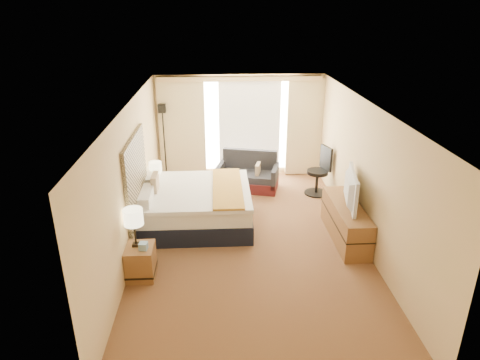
{
  "coord_description": "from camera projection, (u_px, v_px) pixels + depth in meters",
  "views": [
    {
      "loc": [
        -0.58,
        -7.09,
        4.17
      ],
      "look_at": [
        -0.16,
        0.4,
        1.09
      ],
      "focal_mm": 32.0,
      "sensor_mm": 36.0,
      "label": 1
    }
  ],
  "objects": [
    {
      "name": "lamp_left",
      "position": [
        133.0,
        218.0,
        6.73
      ],
      "size": [
        0.31,
        0.31,
        0.66
      ],
      "color": "black",
      "rests_on": "nightstand_left"
    },
    {
      "name": "wall_back",
      "position": [
        240.0,
        126.0,
        10.9
      ],
      "size": [
        4.2,
        0.02,
        2.6
      ],
      "primitive_type": "cube",
      "color": "#E9BD8E",
      "rests_on": "ground"
    },
    {
      "name": "window",
      "position": [
        249.0,
        126.0,
        10.88
      ],
      "size": [
        2.3,
        0.02,
        2.3
      ],
      "primitive_type": "cube",
      "color": "white",
      "rests_on": "wall_back"
    },
    {
      "name": "floor_lamp",
      "position": [
        163.0,
        127.0,
        10.54
      ],
      "size": [
        0.25,
        0.25,
        1.94
      ],
      "color": "black",
      "rests_on": "floor"
    },
    {
      "name": "loveseat",
      "position": [
        248.0,
        176.0,
        10.41
      ],
      "size": [
        1.58,
        1.1,
        0.9
      ],
      "rotation": [
        0.0,
        0.0,
        -0.25
      ],
      "color": "#531718",
      "rests_on": "floor"
    },
    {
      "name": "telephone",
      "position": [
        162.0,
        182.0,
        9.35
      ],
      "size": [
        0.2,
        0.17,
        0.07
      ],
      "primitive_type": "cube",
      "rotation": [
        0.0,
        0.0,
        0.27
      ],
      "color": "black",
      "rests_on": "nightstand_right"
    },
    {
      "name": "wall_left",
      "position": [
        132.0,
        180.0,
        7.56
      ],
      "size": [
        0.02,
        7.0,
        2.6
      ],
      "primitive_type": "cube",
      "color": "#E9BD8E",
      "rests_on": "ground"
    },
    {
      "name": "nightstand_left",
      "position": [
        141.0,
        262.0,
        6.99
      ],
      "size": [
        0.45,
        0.52,
        0.55
      ],
      "primitive_type": "cube",
      "color": "brown",
      "rests_on": "floor"
    },
    {
      "name": "wall_right",
      "position": [
        365.0,
        175.0,
        7.77
      ],
      "size": [
        0.02,
        7.0,
        2.6
      ],
      "primitive_type": "cube",
      "color": "#E9BD8E",
      "rests_on": "ground"
    },
    {
      "name": "wall_front",
      "position": [
        276.0,
        303.0,
        4.43
      ],
      "size": [
        4.2,
        0.02,
        2.6
      ],
      "primitive_type": "cube",
      "color": "#E9BD8E",
      "rests_on": "ground"
    },
    {
      "name": "television",
      "position": [
        346.0,
        189.0,
        7.87
      ],
      "size": [
        0.37,
        1.16,
        0.66
      ],
      "primitive_type": "imported",
      "rotation": [
        0.0,
        0.0,
        1.38
      ],
      "color": "black",
      "rests_on": "media_dresser"
    },
    {
      "name": "nightstand_right",
      "position": [
        159.0,
        198.0,
        9.3
      ],
      "size": [
        0.45,
        0.52,
        0.55
      ],
      "primitive_type": "cube",
      "color": "brown",
      "rests_on": "floor"
    },
    {
      "name": "floor",
      "position": [
        250.0,
        240.0,
        8.16
      ],
      "size": [
        4.2,
        7.0,
        0.02
      ],
      "primitive_type": "cube",
      "color": "#552218",
      "rests_on": "ground"
    },
    {
      "name": "lamp_right",
      "position": [
        155.0,
        168.0,
        9.02
      ],
      "size": [
        0.26,
        0.26,
        0.56
      ],
      "color": "black",
      "rests_on": "nightstand_right"
    },
    {
      "name": "media_dresser",
      "position": [
        346.0,
        222.0,
        8.12
      ],
      "size": [
        0.5,
        1.8,
        0.7
      ],
      "primitive_type": "cube",
      "color": "brown",
      "rests_on": "floor"
    },
    {
      "name": "tissue_box",
      "position": [
        143.0,
        246.0,
        6.8
      ],
      "size": [
        0.14,
        0.14,
        0.12
      ],
      "primitive_type": "cube",
      "rotation": [
        0.0,
        0.0,
        -0.1
      ],
      "color": "#7CA2C0",
      "rests_on": "nightstand_left"
    },
    {
      "name": "bed",
      "position": [
        195.0,
        205.0,
        8.69
      ],
      "size": [
        2.22,
        2.03,
        1.08
      ],
      "color": "black",
      "rests_on": "floor"
    },
    {
      "name": "desk_chair",
      "position": [
        320.0,
        173.0,
        10.01
      ],
      "size": [
        0.57,
        0.56,
        1.15
      ],
      "rotation": [
        0.0,
        0.0,
        0.3
      ],
      "color": "black",
      "rests_on": "floor"
    },
    {
      "name": "headboard",
      "position": [
        136.0,
        177.0,
        7.75
      ],
      "size": [
        0.06,
        1.85,
        1.5
      ],
      "primitive_type": "cube",
      "color": "black",
      "rests_on": "wall_left"
    },
    {
      "name": "ceiling",
      "position": [
        251.0,
        106.0,
        7.17
      ],
      "size": [
        4.2,
        7.0,
        0.02
      ],
      "primitive_type": "cube",
      "color": "white",
      "rests_on": "wall_back"
    },
    {
      "name": "curtains",
      "position": [
        240.0,
        123.0,
        10.75
      ],
      "size": [
        4.12,
        0.19,
        2.56
      ],
      "color": "#F7E9AE",
      "rests_on": "floor"
    }
  ]
}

